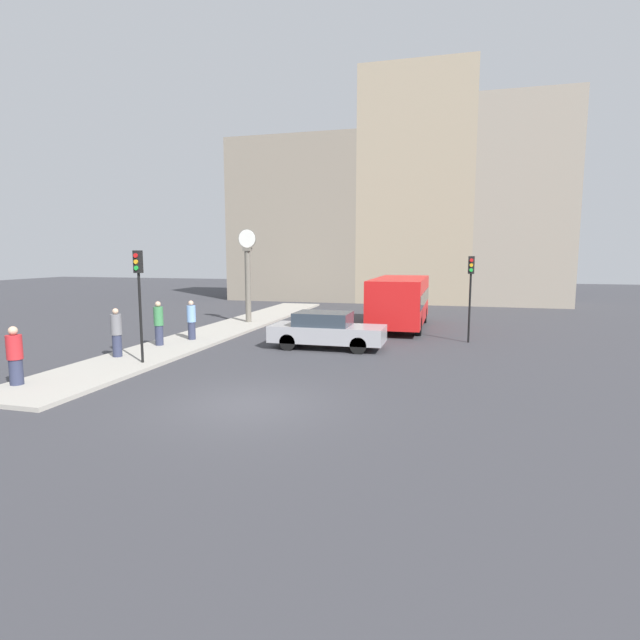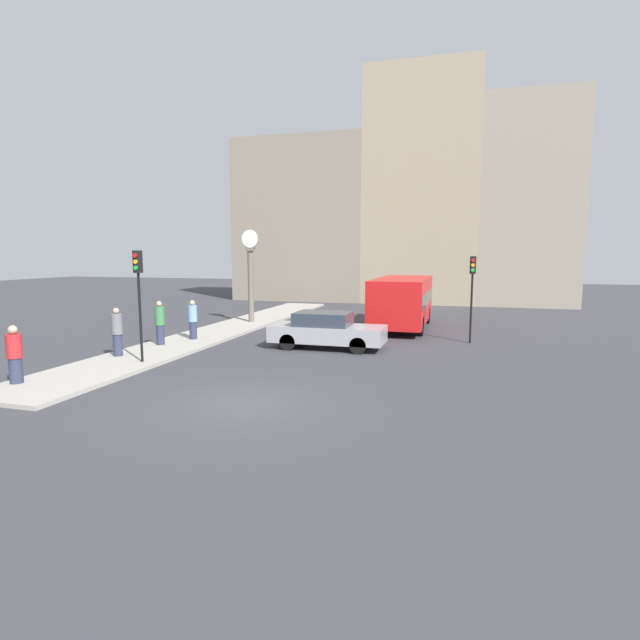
{
  "view_description": "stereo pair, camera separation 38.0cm",
  "coord_description": "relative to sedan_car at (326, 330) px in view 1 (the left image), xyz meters",
  "views": [
    {
      "loc": [
        5.02,
        -11.62,
        3.86
      ],
      "look_at": [
        -0.12,
        7.6,
        1.23
      ],
      "focal_mm": 28.0,
      "sensor_mm": 36.0,
      "label": 1
    },
    {
      "loc": [
        5.38,
        -11.52,
        3.86
      ],
      "look_at": [
        -0.12,
        7.6,
        1.23
      ],
      "focal_mm": 28.0,
      "sensor_mm": 36.0,
      "label": 2
    }
  ],
  "objects": [
    {
      "name": "pedestrian_green_hoodie",
      "position": [
        -6.67,
        -1.76,
        0.28
      ],
      "size": [
        0.38,
        0.38,
        1.82
      ],
      "color": "#2D334C",
      "rests_on": "sidewalk_corner"
    },
    {
      "name": "traffic_light_far",
      "position": [
        5.7,
        2.95,
        1.94
      ],
      "size": [
        0.26,
        0.24,
        3.77
      ],
      "color": "black",
      "rests_on": "ground_plane"
    },
    {
      "name": "pedestrian_red_top",
      "position": [
        -7.09,
        -8.36,
        0.2
      ],
      "size": [
        0.43,
        0.43,
        1.7
      ],
      "color": "#2D334C",
      "rests_on": "sidewalk_corner"
    },
    {
      "name": "building_row",
      "position": [
        0.49,
        21.3,
        7.01
      ],
      "size": [
        26.75,
        5.0,
        17.87
      ],
      "color": "gray",
      "rests_on": "ground_plane"
    },
    {
      "name": "pedestrian_grey_jacket",
      "position": [
        -6.84,
        -4.21,
        0.26
      ],
      "size": [
        0.39,
        0.39,
        1.78
      ],
      "color": "#2D334C",
      "rests_on": "sidewalk_corner"
    },
    {
      "name": "sedan_car",
      "position": [
        0.0,
        0.0,
        0.0
      ],
      "size": [
        4.67,
        1.86,
        1.5
      ],
      "color": "#9E9EA3",
      "rests_on": "ground_plane"
    },
    {
      "name": "ground_plane",
      "position": [
        -0.04,
        -8.02,
        -0.76
      ],
      "size": [
        120.0,
        120.0,
        0.0
      ],
      "primitive_type": "plane",
      "color": "#38383D"
    },
    {
      "name": "street_clock",
      "position": [
        -5.95,
        5.85,
        1.94
      ],
      "size": [
        1.05,
        0.41,
        5.1
      ],
      "color": "#666056",
      "rests_on": "sidewalk_corner"
    },
    {
      "name": "sidewalk_corner",
      "position": [
        -6.16,
        3.24,
        -0.69
      ],
      "size": [
        2.86,
        26.52,
        0.13
      ],
      "primitive_type": "cube",
      "color": "#A39E93",
      "rests_on": "ground_plane"
    },
    {
      "name": "traffic_light_near",
      "position": [
        -5.37,
        -4.84,
        2.13
      ],
      "size": [
        0.26,
        0.24,
        3.86
      ],
      "color": "black",
      "rests_on": "sidewalk_corner"
    },
    {
      "name": "bus_distant",
      "position": [
        2.31,
        6.56,
        0.75
      ],
      "size": [
        2.58,
        7.34,
        2.62
      ],
      "color": "red",
      "rests_on": "ground_plane"
    },
    {
      "name": "pedestrian_blue_stripe",
      "position": [
        -6.09,
        -0.14,
        0.23
      ],
      "size": [
        0.38,
        0.38,
        1.72
      ],
      "color": "#2D334C",
      "rests_on": "sidewalk_corner"
    }
  ]
}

